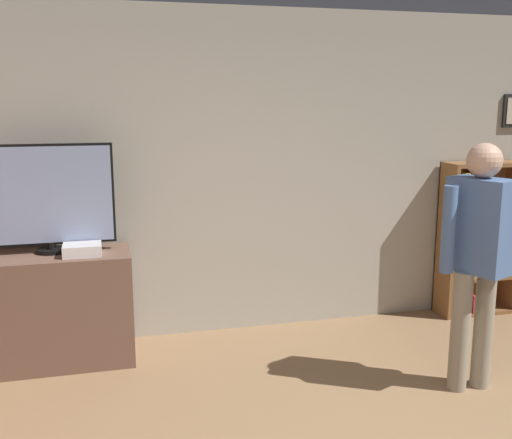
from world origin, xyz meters
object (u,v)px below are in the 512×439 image
game_console (82,250)px  bookshelf (472,241)px  person (478,248)px  television (48,198)px

game_console → bookshelf: 3.45m
bookshelf → person: size_ratio=0.83×
person → bookshelf: bearing=123.4°
game_console → person: bearing=-22.5°
bookshelf → person: (-0.87, -1.33, 0.31)m
bookshelf → person: 1.61m
television → game_console: 0.46m
television → person: 3.05m
game_console → bookshelf: (3.43, 0.26, -0.20)m
television → bookshelf: 3.70m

